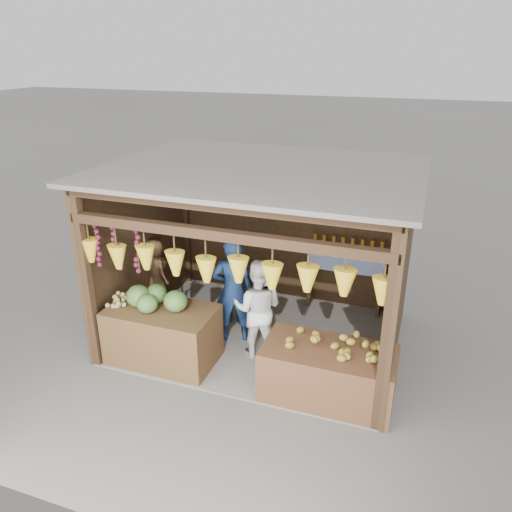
% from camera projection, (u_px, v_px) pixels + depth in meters
% --- Properties ---
extents(ground, '(80.00, 80.00, 0.00)m').
position_uv_depth(ground, '(261.00, 337.00, 7.75)').
color(ground, '#514F49').
rests_on(ground, ground).
extents(stall_structure, '(4.30, 3.30, 2.66)m').
position_uv_depth(stall_structure, '(258.00, 237.00, 7.08)').
color(stall_structure, slate).
rests_on(stall_structure, ground).
extents(back_shelf, '(1.25, 0.32, 1.32)m').
position_uv_depth(back_shelf, '(346.00, 263.00, 8.20)').
color(back_shelf, '#382314').
rests_on(back_shelf, ground).
extents(counter_left, '(1.49, 0.85, 0.83)m').
position_uv_depth(counter_left, '(163.00, 335.00, 7.03)').
color(counter_left, '#51341B').
rests_on(counter_left, ground).
extents(counter_right, '(1.65, 0.85, 0.71)m').
position_uv_depth(counter_right, '(328.00, 373.00, 6.30)').
color(counter_right, '#522E1B').
rests_on(counter_right, ground).
extents(stool, '(0.29, 0.29, 0.28)m').
position_uv_depth(stool, '(160.00, 305.00, 8.40)').
color(stool, black).
rests_on(stool, ground).
extents(man_standing, '(0.71, 0.59, 1.67)m').
position_uv_depth(man_standing, '(233.00, 291.00, 7.37)').
color(man_standing, '#14284C').
rests_on(man_standing, ground).
extents(woman_standing, '(0.80, 0.67, 1.50)m').
position_uv_depth(woman_standing, '(258.00, 309.00, 7.04)').
color(woman_standing, white).
rests_on(woman_standing, ground).
extents(vendor_seated, '(0.61, 0.56, 1.05)m').
position_uv_depth(vendor_seated, '(157.00, 270.00, 8.15)').
color(vendor_seated, brown).
rests_on(vendor_seated, stool).
extents(melon_pile, '(1.00, 0.50, 0.32)m').
position_uv_depth(melon_pile, '(155.00, 298.00, 6.84)').
color(melon_pile, '#1F5316').
rests_on(melon_pile, counter_left).
extents(tanfruit_pile, '(0.34, 0.40, 0.13)m').
position_uv_depth(tanfruit_pile, '(120.00, 299.00, 7.00)').
color(tanfruit_pile, tan).
rests_on(tanfruit_pile, counter_left).
extents(mango_pile, '(1.40, 0.64, 0.22)m').
position_uv_depth(mango_pile, '(331.00, 343.00, 6.11)').
color(mango_pile, '#B55218').
rests_on(mango_pile, counter_right).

